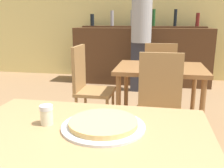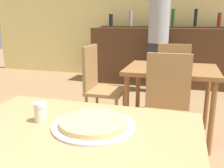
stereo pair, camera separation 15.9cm
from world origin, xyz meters
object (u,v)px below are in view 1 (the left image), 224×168
chair_far_side_front (160,102)px  chair_far_side_left (88,83)px  chair_far_side_back (160,76)px  cheese_shaker (47,115)px  pizza_tray (103,124)px  person_standing (141,35)px

chair_far_side_front → chair_far_side_left: (-0.79, 0.52, 0.00)m
chair_far_side_back → cheese_shaker: size_ratio=9.78×
chair_far_side_back → chair_far_side_left: bearing=33.5°
chair_far_side_back → cheese_shaker: 2.15m
chair_far_side_back → chair_far_side_front: bearing=90.0°
chair_far_side_left → pizza_tray: chair_far_side_left is taller
chair_far_side_back → pizza_tray: chair_far_side_back is taller
chair_far_side_front → chair_far_side_back: size_ratio=1.00×
chair_far_side_front → chair_far_side_back: bearing=90.0°
chair_far_side_back → chair_far_side_left: same height
chair_far_side_back → person_standing: (-0.33, 1.17, 0.43)m
chair_far_side_left → pizza_tray: size_ratio=2.39×
chair_far_side_left → cheese_shaker: 1.58m
chair_far_side_back → person_standing: bearing=-74.4°
chair_far_side_back → person_standing: person_standing is taller
chair_far_side_left → chair_far_side_front: bearing=-123.5°
chair_far_side_front → pizza_tray: chair_far_side_front is taller
chair_far_side_left → cheese_shaker: size_ratio=9.78×
chair_far_side_left → person_standing: (0.46, 1.70, 0.43)m
chair_far_side_front → cheese_shaker: chair_far_side_front is taller
chair_far_side_back → pizza_tray: (-0.27, -2.05, 0.21)m
chair_far_side_front → chair_far_side_left: bearing=146.5°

